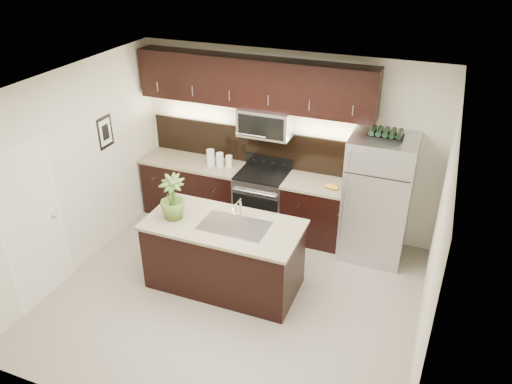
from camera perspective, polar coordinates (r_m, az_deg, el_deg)
ground at (r=6.53m, az=-2.58°, el=-11.86°), size 4.50×4.50×0.00m
room_walls at (r=5.59m, az=-4.15°, el=1.53°), size 4.52×4.02×2.71m
counter_run at (r=7.69m, az=-0.69°, el=-0.72°), size 3.51×0.65×0.94m
upper_fixtures at (r=7.14m, az=-0.12°, el=11.54°), size 3.49×0.40×1.66m
island at (r=6.45m, az=-3.65°, el=-7.14°), size 1.96×0.96×0.94m
sink_faucet at (r=6.14m, az=-2.48°, el=-3.73°), size 0.84×0.50×0.28m
refrigerator at (r=7.02m, az=13.71°, el=-0.68°), size 0.87×0.78×1.79m
wine_rack at (r=6.62m, az=14.65°, el=6.48°), size 0.44×0.27×0.10m
plant at (r=6.25m, az=-9.53°, el=-0.59°), size 0.37×0.37×0.58m
canisters at (r=7.59m, az=-4.41°, el=3.74°), size 0.39×0.17×0.26m
french_press at (r=7.00m, az=11.36°, el=0.80°), size 0.09×0.09×0.26m
bananas at (r=7.06m, az=8.28°, el=0.76°), size 0.23×0.19×0.06m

